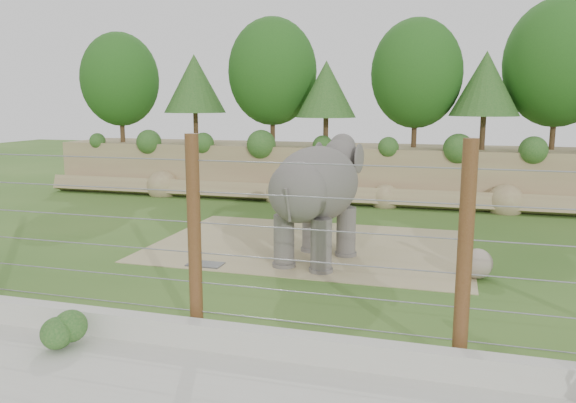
# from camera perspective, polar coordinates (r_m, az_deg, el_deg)

# --- Properties ---
(ground) EXTENTS (90.00, 90.00, 0.00)m
(ground) POSITION_cam_1_polar(r_m,az_deg,el_deg) (15.58, -2.07, -7.04)
(ground) COLOR #30591D
(ground) RESTS_ON ground
(back_embankment) EXTENTS (30.00, 5.52, 8.77)m
(back_embankment) POSITION_cam_1_polar(r_m,az_deg,el_deg) (27.13, 7.59, 8.67)
(back_embankment) COLOR #947656
(back_embankment) RESTS_ON ground
(dirt_patch) EXTENTS (10.00, 7.00, 0.02)m
(dirt_patch) POSITION_cam_1_polar(r_m,az_deg,el_deg) (18.22, 2.39, -4.48)
(dirt_patch) COLOR tan
(dirt_patch) RESTS_ON ground
(drain_grate) EXTENTS (1.00, 0.60, 0.03)m
(drain_grate) POSITION_cam_1_polar(r_m,az_deg,el_deg) (16.23, -8.40, -6.31)
(drain_grate) COLOR #262628
(drain_grate) RESTS_ON dirt_patch
(elephant) EXTENTS (2.64, 4.61, 3.51)m
(elephant) POSITION_cam_1_polar(r_m,az_deg,el_deg) (16.10, 2.90, -0.05)
(elephant) COLOR #55504B
(elephant) RESTS_ON ground
(stone_ball) EXTENTS (0.79, 0.79, 0.79)m
(stone_ball) POSITION_cam_1_polar(r_m,az_deg,el_deg) (15.58, 18.68, -5.99)
(stone_ball) COLOR gray
(stone_ball) RESTS_ON dirt_patch
(retaining_wall) EXTENTS (26.00, 0.35, 0.50)m
(retaining_wall) POSITION_cam_1_polar(r_m,az_deg,el_deg) (11.14, -10.36, -12.98)
(retaining_wall) COLOR beige
(retaining_wall) RESTS_ON ground
(walkway) EXTENTS (26.00, 4.00, 0.01)m
(walkway) POSITION_cam_1_polar(r_m,az_deg,el_deg) (9.68, -15.87, -18.53)
(walkway) COLOR beige
(walkway) RESTS_ON ground
(barrier_fence) EXTENTS (20.26, 0.26, 4.00)m
(barrier_fence) POSITION_cam_1_polar(r_m,az_deg,el_deg) (11.02, -9.49, -3.61)
(barrier_fence) COLOR #4E2812
(barrier_fence) RESTS_ON ground
(walkway_shrub) EXTENTS (0.73, 0.73, 0.73)m
(walkway_shrub) POSITION_cam_1_polar(r_m,az_deg,el_deg) (11.55, -21.89, -12.04)
(walkway_shrub) COLOR #1C511B
(walkway_shrub) RESTS_ON walkway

